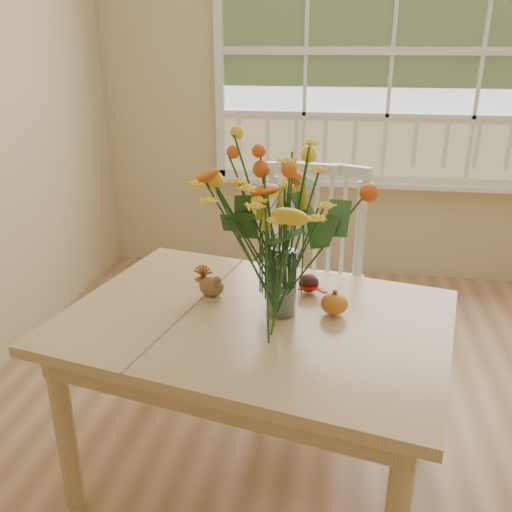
# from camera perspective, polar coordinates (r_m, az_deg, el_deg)

# --- Properties ---
(wall_back) EXTENTS (4.00, 0.02, 2.70)m
(wall_back) POSITION_cam_1_polar(r_m,az_deg,el_deg) (3.82, 13.87, 17.23)
(wall_back) COLOR beige
(wall_back) RESTS_ON floor
(window) EXTENTS (2.42, 0.12, 1.74)m
(window) POSITION_cam_1_polar(r_m,az_deg,el_deg) (3.78, 14.17, 19.92)
(window) COLOR silver
(window) RESTS_ON wall_back
(dining_table) EXTENTS (1.49, 1.19, 0.71)m
(dining_table) POSITION_cam_1_polar(r_m,az_deg,el_deg) (1.97, -0.10, -8.67)
(dining_table) COLOR tan
(dining_table) RESTS_ON floor
(windsor_chair) EXTENTS (0.53, 0.51, 1.05)m
(windsor_chair) POSITION_cam_1_polar(r_m,az_deg,el_deg) (2.62, 5.78, -1.44)
(windsor_chair) COLOR white
(windsor_chair) RESTS_ON floor
(flower_vase) EXTENTS (0.49, 0.49, 0.58)m
(flower_vase) POSITION_cam_1_polar(r_m,az_deg,el_deg) (1.81, 2.82, 3.91)
(flower_vase) COLOR white
(flower_vase) RESTS_ON dining_table
(pumpkin) EXTENTS (0.10, 0.10, 0.08)m
(pumpkin) POSITION_cam_1_polar(r_m,az_deg,el_deg) (1.94, 8.24, -5.10)
(pumpkin) COLOR #C75717
(pumpkin) RESTS_ON dining_table
(turkey_figurine) EXTENTS (0.10, 0.08, 0.12)m
(turkey_figurine) POSITION_cam_1_polar(r_m,az_deg,el_deg) (2.03, -4.71, -3.25)
(turkey_figurine) COLOR #CCB78C
(turkey_figurine) RESTS_ON dining_table
(dark_gourd) EXTENTS (0.13, 0.11, 0.07)m
(dark_gourd) POSITION_cam_1_polar(r_m,az_deg,el_deg) (2.09, 5.57, -2.93)
(dark_gourd) COLOR #38160F
(dark_gourd) RESTS_ON dining_table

